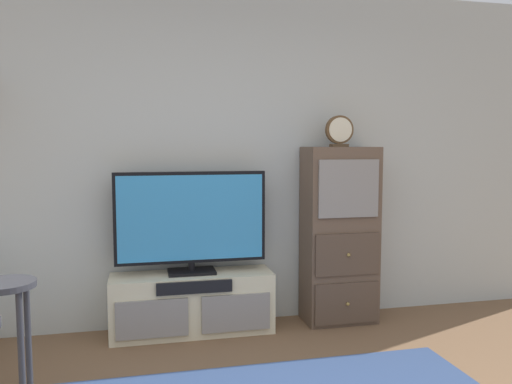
% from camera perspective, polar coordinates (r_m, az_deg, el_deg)
% --- Properties ---
extents(back_wall, '(6.40, 0.12, 2.70)m').
position_cam_1_polar(back_wall, '(4.18, -3.55, 3.91)').
color(back_wall, '#B2B7B2').
rests_on(back_wall, ground_plane).
extents(media_console, '(1.23, 0.38, 0.46)m').
position_cam_1_polar(media_console, '(4.06, -7.10, -12.22)').
color(media_console, beige).
rests_on(media_console, ground_plane).
extents(television, '(1.15, 0.22, 0.78)m').
position_cam_1_polar(television, '(3.94, -7.24, -3.08)').
color(television, black).
rests_on(television, media_console).
extents(side_cabinet, '(0.58, 0.38, 1.43)m').
position_cam_1_polar(side_cabinet, '(4.24, 9.29, -4.77)').
color(side_cabinet, brown).
rests_on(side_cabinet, ground_plane).
extents(desk_clock, '(0.23, 0.08, 0.25)m').
position_cam_1_polar(desk_clock, '(4.16, 9.28, 6.71)').
color(desk_clock, '#4C3823').
rests_on(desk_clock, side_cabinet).
extents(bar_stool_far, '(0.34, 0.34, 0.69)m').
position_cam_1_polar(bar_stool_far, '(3.27, -26.13, -11.90)').
color(bar_stool_far, '#333338').
rests_on(bar_stool_far, ground_plane).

